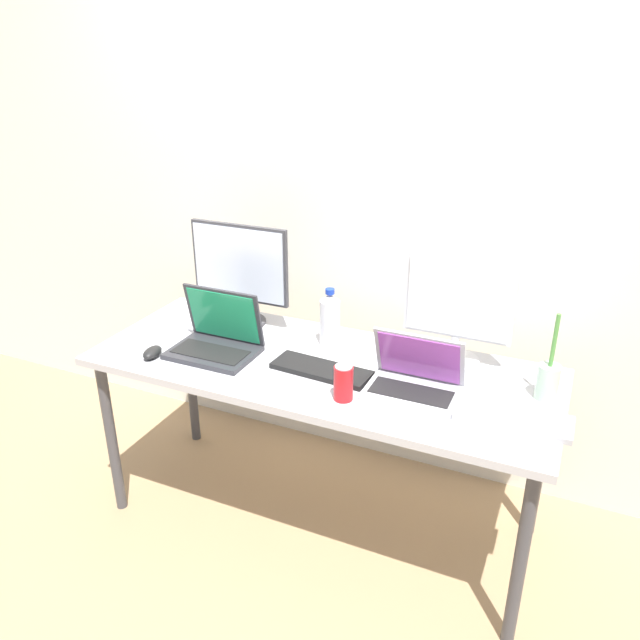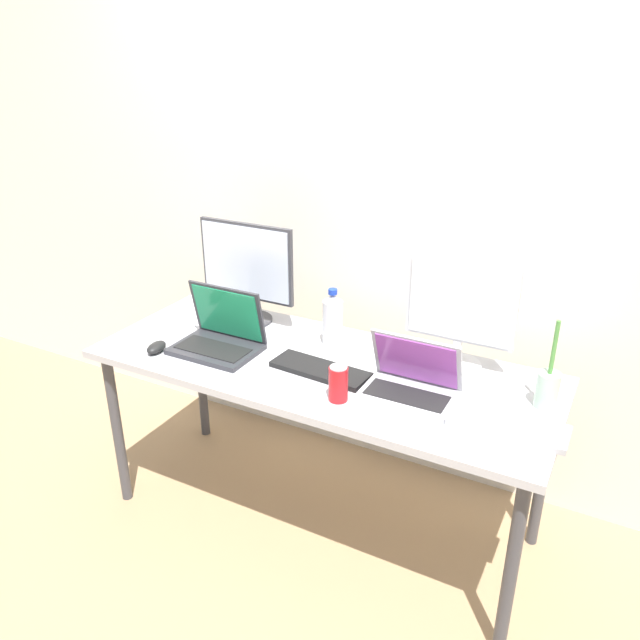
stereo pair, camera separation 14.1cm
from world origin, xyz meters
The scene contains 13 objects.
ground_plane centered at (0.00, 0.00, 0.00)m, with size 16.00×16.00×0.00m, color #9E7F5B.
wall_back centered at (0.00, 0.59, 1.30)m, with size 7.00×0.08×2.60m, color silver.
work_desk centered at (0.00, 0.00, 0.68)m, with size 1.75×0.68×0.74m.
monitor_left centered at (-0.46, 0.20, 0.98)m, with size 0.44×0.20×0.44m.
monitor_center centered at (0.45, 0.22, 0.96)m, with size 0.40×0.19×0.41m.
laptop_silver centered at (-0.41, -0.07, 0.80)m, with size 0.33×0.23×0.25m.
laptop_secondary centered at (0.38, -0.06, 0.79)m, with size 0.31×0.21×0.22m.
keyboard_main centered at (0.03, -0.06, 0.75)m, with size 0.37×0.13×0.02m, color black.
keyboard_aux centered at (0.72, -0.10, 0.75)m, with size 0.36×0.14×0.02m, color #B2B2B7.
mouse_by_keyboard centered at (-0.61, -0.21, 0.76)m, with size 0.06×0.10×0.04m, color black.
water_bottle centered at (-0.03, 0.16, 0.85)m, with size 0.08×0.08×0.24m.
soda_can_near_keyboard centered at (0.18, -0.20, 0.80)m, with size 0.07×0.07×0.13m.
bamboo_vase centered at (0.80, 0.08, 0.81)m, with size 0.08×0.08×0.31m.
Camera 2 is at (0.97, -1.83, 1.84)m, focal length 35.00 mm.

